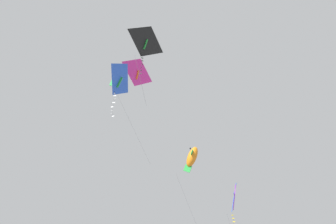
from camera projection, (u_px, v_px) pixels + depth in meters
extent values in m
cube|color=purple|center=(234.00, 197.00, 29.28)|extent=(1.59, 1.43, 2.07)
cylinder|color=blue|center=(234.00, 197.00, 29.28)|extent=(0.36, 0.52, 2.36)
cylinder|color=blue|center=(234.00, 195.00, 29.36)|extent=(1.21, 1.24, 0.05)
cylinder|color=#47474C|center=(232.00, 214.00, 28.72)|extent=(0.02, 0.03, 0.25)
cube|color=yellow|center=(232.00, 215.00, 28.65)|extent=(0.05, 0.17, 0.06)
cylinder|color=#47474C|center=(233.00, 217.00, 28.56)|extent=(0.03, 0.09, 0.26)
cube|color=yellow|center=(233.00, 218.00, 28.47)|extent=(0.09, 0.16, 0.06)
cylinder|color=#47474C|center=(234.00, 220.00, 28.43)|extent=(0.06, 0.01, 0.26)
cube|color=yellow|center=(234.00, 222.00, 28.39)|extent=(0.14, 0.13, 0.06)
cylinder|color=#47474C|center=(234.00, 223.00, 28.38)|extent=(0.02, 0.12, 0.26)
pyramid|color=#DB2D93|center=(137.00, 73.00, 31.82)|extent=(1.47, 2.94, 1.86)
cube|color=orange|center=(135.00, 75.00, 31.85)|extent=(0.84, 0.36, 0.99)
cube|color=orange|center=(139.00, 64.00, 32.07)|extent=(0.34, 0.73, 0.20)
cylinder|color=#47474C|center=(132.00, 126.00, 31.59)|extent=(1.40, 3.10, 6.84)
pyramid|color=blue|center=(119.00, 79.00, 23.78)|extent=(2.45, 2.39, 1.64)
cube|color=green|center=(116.00, 81.00, 23.75)|extent=(0.66, 0.69, 0.97)
cube|color=green|center=(124.00, 70.00, 24.03)|extent=(0.57, 0.55, 0.19)
cylinder|color=#47474C|center=(114.00, 92.00, 23.43)|extent=(0.02, 0.03, 0.23)
cube|color=white|center=(114.00, 94.00, 23.38)|extent=(0.11, 0.15, 0.06)
cylinder|color=#47474C|center=(115.00, 95.00, 23.27)|extent=(0.04, 0.16, 0.23)
cube|color=white|center=(115.00, 96.00, 23.15)|extent=(0.12, 0.15, 0.06)
cylinder|color=#47474C|center=(115.00, 97.00, 23.11)|extent=(0.03, 0.02, 0.23)
cube|color=white|center=(115.00, 99.00, 23.06)|extent=(0.17, 0.07, 0.06)
cylinder|color=#47474C|center=(114.00, 101.00, 23.04)|extent=(0.03, 0.10, 0.23)
cube|color=white|center=(114.00, 103.00, 23.02)|extent=(0.14, 0.13, 0.06)
cylinder|color=#47474C|center=(113.00, 105.00, 23.04)|extent=(0.01, 0.20, 0.24)
cube|color=white|center=(112.00, 107.00, 23.07)|extent=(0.14, 0.13, 0.06)
cylinder|color=#47474C|center=(112.00, 109.00, 23.06)|extent=(0.07, 0.07, 0.23)
cube|color=white|center=(112.00, 111.00, 23.04)|extent=(0.03, 0.17, 0.06)
cylinder|color=#47474C|center=(112.00, 112.00, 22.99)|extent=(0.02, 0.02, 0.23)
cube|color=white|center=(112.00, 114.00, 22.94)|extent=(0.10, 0.16, 0.06)
cylinder|color=#47474C|center=(113.00, 115.00, 22.82)|extent=(0.01, 0.19, 0.23)
cube|color=white|center=(113.00, 116.00, 22.71)|extent=(0.15, 0.11, 0.06)
pyramid|color=black|center=(146.00, 42.00, 27.06)|extent=(1.47, 2.86, 1.65)
cube|color=green|center=(143.00, 44.00, 27.14)|extent=(0.91, 0.30, 0.99)
cube|color=green|center=(149.00, 33.00, 27.19)|extent=(0.30, 0.70, 0.19)
cylinder|color=#47474C|center=(142.00, 54.00, 26.86)|extent=(0.03, 0.01, 0.26)
cube|color=black|center=(142.00, 55.00, 26.81)|extent=(0.17, 0.06, 0.06)
cylinder|color=#47474C|center=(142.00, 57.00, 26.74)|extent=(0.03, 0.04, 0.26)
cube|color=black|center=(142.00, 58.00, 26.67)|extent=(0.07, 0.17, 0.06)
cylinder|color=#47474C|center=(142.00, 59.00, 26.60)|extent=(0.01, 0.05, 0.26)
cube|color=black|center=(142.00, 61.00, 26.53)|extent=(0.03, 0.17, 0.06)
cylinder|color=#47474C|center=(142.00, 62.00, 26.49)|extent=(0.04, 0.04, 0.26)
cube|color=black|center=(142.00, 64.00, 26.45)|extent=(0.13, 0.14, 0.06)
cylinder|color=#47474C|center=(142.00, 66.00, 26.43)|extent=(0.05, 0.11, 0.26)
cube|color=black|center=(141.00, 68.00, 26.40)|extent=(0.17, 0.07, 0.06)
cylinder|color=#47474C|center=(141.00, 69.00, 26.34)|extent=(0.02, 0.02, 0.26)
cube|color=black|center=(141.00, 71.00, 26.29)|extent=(0.17, 0.02, 0.06)
cylinder|color=#47474C|center=(141.00, 72.00, 26.23)|extent=(0.03, 0.02, 0.26)
cube|color=black|center=(141.00, 74.00, 26.17)|extent=(0.14, 0.12, 0.06)
cylinder|color=#47474C|center=(140.00, 80.00, 26.47)|extent=(0.41, 0.92, 4.19)
ellipsoid|color=orange|center=(192.00, 157.00, 32.18)|extent=(1.71, 1.70, 2.08)
cube|color=green|center=(192.00, 153.00, 31.81)|extent=(0.63, 0.64, 0.42)
cube|color=green|center=(194.00, 156.00, 32.69)|extent=(0.63, 0.64, 0.42)
cube|color=green|center=(188.00, 168.00, 31.82)|extent=(0.61, 0.59, 0.78)
sphere|color=black|center=(190.00, 148.00, 32.27)|extent=(0.24, 0.24, 0.20)
sphere|color=black|center=(191.00, 150.00, 32.73)|extent=(0.24, 0.24, 0.20)
cylinder|color=#47474C|center=(189.00, 206.00, 31.53)|extent=(1.47, 1.66, 5.78)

